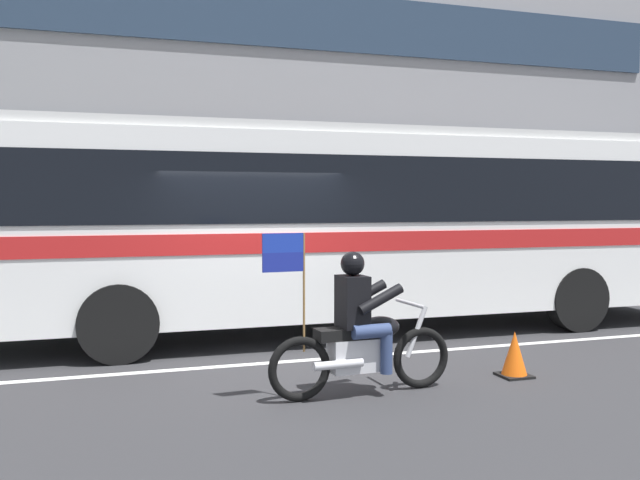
{
  "coord_description": "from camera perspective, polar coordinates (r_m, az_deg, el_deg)",
  "views": [
    {
      "loc": [
        -2.03,
        -9.19,
        2.1
      ],
      "look_at": [
        0.81,
        -0.49,
        1.59
      ],
      "focal_mm": 38.53,
      "sensor_mm": 36.0,
      "label": 1
    }
  ],
  "objects": [
    {
      "name": "traffic_cone",
      "position": [
        8.65,
        15.85,
        -9.21
      ],
      "size": [
        0.36,
        0.36,
        0.55
      ],
      "color": "#EA590F",
      "rests_on": "ground_plane"
    },
    {
      "name": "office_building_facade",
      "position": [
        16.89,
        -11.2,
        11.81
      ],
      "size": [
        28.0,
        0.89,
        9.28
      ],
      "color": "gray",
      "rests_on": "ground_plane"
    },
    {
      "name": "lane_center_stripe",
      "position": [
        9.07,
        -4.73,
        -10.17
      ],
      "size": [
        26.6,
        0.14,
        0.01
      ],
      "primitive_type": "cube",
      "color": "silver",
      "rests_on": "ground_plane"
    },
    {
      "name": "sidewalk_curb",
      "position": [
        14.57,
        -9.93,
        -4.84
      ],
      "size": [
        28.0,
        3.8,
        0.15
      ],
      "primitive_type": "cube",
      "color": "#A39E93",
      "rests_on": "ground_plane"
    },
    {
      "name": "transit_bus",
      "position": [
        11.14,
        3.14,
        2.09
      ],
      "size": [
        12.23,
        2.67,
        3.22
      ],
      "color": "white",
      "rests_on": "ground_plane"
    },
    {
      "name": "ground_plane",
      "position": [
        9.64,
        -5.56,
        -9.39
      ],
      "size": [
        60.0,
        60.0,
        0.0
      ],
      "primitive_type": "plane",
      "color": "#2B2B2D"
    },
    {
      "name": "motorcycle_with_rider",
      "position": [
        7.51,
        3.38,
        -7.8
      ],
      "size": [
        2.19,
        0.64,
        1.78
      ],
      "color": "black",
      "rests_on": "ground_plane"
    }
  ]
}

